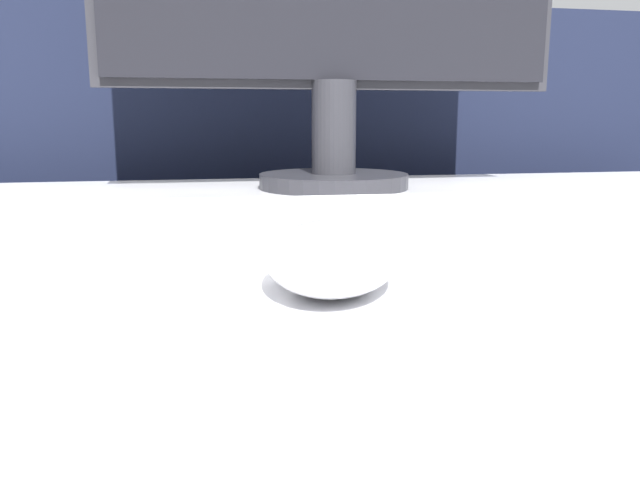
{
  "coord_description": "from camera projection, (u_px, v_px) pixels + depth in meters",
  "views": [
    {
      "loc": [
        -0.13,
        -0.48,
        0.86
      ],
      "look_at": [
        -0.06,
        -0.11,
        0.79
      ],
      "focal_mm": 35.0,
      "sensor_mm": 36.0,
      "label": 1
    }
  ],
  "objects": [
    {
      "name": "partition_panel",
      "position": [
        274.0,
        294.0,
        1.18
      ],
      "size": [
        5.0,
        0.03,
        1.06
      ],
      "color": "black",
      "rests_on": "ground_plane"
    },
    {
      "name": "keyboard",
      "position": [
        277.0,
        219.0,
        0.52
      ],
      "size": [
        0.42,
        0.14,
        0.02
      ],
      "rotation": [
        0.0,
        0.0,
        -0.03
      ],
      "color": "silver",
      "rests_on": "desk"
    },
    {
      "name": "computer_mouse_near",
      "position": [
        332.0,
        255.0,
        0.35
      ],
      "size": [
        0.1,
        0.14,
        0.04
      ],
      "rotation": [
        0.0,
        0.0,
        -0.26
      ],
      "color": "white",
      "rests_on": "desk"
    }
  ]
}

